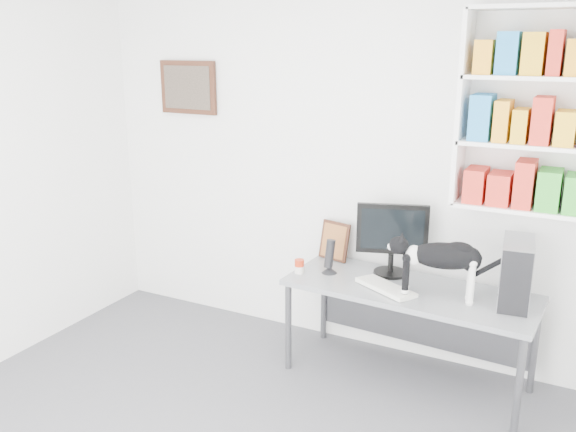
{
  "coord_description": "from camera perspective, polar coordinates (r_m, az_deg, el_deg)",
  "views": [
    {
      "loc": [
        1.69,
        -2.1,
        2.25
      ],
      "look_at": [
        -0.17,
        1.53,
        1.08
      ],
      "focal_mm": 38.0,
      "sensor_mm": 36.0,
      "label": 1
    }
  ],
  "objects": [
    {
      "name": "room",
      "position": [
        2.84,
        -11.06,
        -2.88
      ],
      "size": [
        4.01,
        4.01,
        2.7
      ],
      "color": "#535358",
      "rests_on": "ground"
    },
    {
      "name": "leaning_print",
      "position": [
        4.55,
        4.38,
        -2.28
      ],
      "size": [
        0.25,
        0.15,
        0.3
      ],
      "primitive_type": "cube",
      "rotation": [
        0.0,
        0.0,
        -0.23
      ],
      "color": "#4D2819",
      "rests_on": "desk"
    },
    {
      "name": "soup_can",
      "position": [
        4.3,
        1.07,
        -4.73
      ],
      "size": [
        0.08,
        0.08,
        0.1
      ],
      "primitive_type": "cylinder",
      "rotation": [
        0.0,
        0.0,
        0.15
      ],
      "color": "red",
      "rests_on": "desk"
    },
    {
      "name": "bookshelf",
      "position": [
        3.98,
        23.15,
        8.91
      ],
      "size": [
        1.03,
        0.28,
        1.24
      ],
      "primitive_type": "cube",
      "color": "white",
      "rests_on": "room"
    },
    {
      "name": "keyboard",
      "position": [
        4.08,
        9.13,
        -6.6
      ],
      "size": [
        0.45,
        0.35,
        0.03
      ],
      "primitive_type": "cube",
      "rotation": [
        0.0,
        0.0,
        -0.49
      ],
      "color": "silver",
      "rests_on": "desk"
    },
    {
      "name": "wall_art",
      "position": [
        5.06,
        -9.33,
        11.78
      ],
      "size": [
        0.52,
        0.04,
        0.42
      ],
      "primitive_type": "cube",
      "color": "#4D2819",
      "rests_on": "room"
    },
    {
      "name": "speaker",
      "position": [
        4.28,
        3.92,
        -3.74
      ],
      "size": [
        0.14,
        0.14,
        0.25
      ],
      "primitive_type": "cylinder",
      "rotation": [
        0.0,
        0.0,
        -0.37
      ],
      "color": "black",
      "rests_on": "desk"
    },
    {
      "name": "cat",
      "position": [
        3.93,
        14.14,
        -4.95
      ],
      "size": [
        0.67,
        0.32,
        0.4
      ],
      "primitive_type": null,
      "rotation": [
        0.0,
        0.0,
        0.25
      ],
      "color": "black",
      "rests_on": "desk"
    },
    {
      "name": "desk",
      "position": [
        4.28,
        11.08,
        -10.84
      ],
      "size": [
        1.67,
        0.73,
        0.68
      ],
      "primitive_type": "cube",
      "rotation": [
        0.0,
        0.0,
        -0.06
      ],
      "color": "slate",
      "rests_on": "room"
    },
    {
      "name": "monitor",
      "position": [
        4.26,
        9.69,
        -2.13
      ],
      "size": [
        0.54,
        0.37,
        0.52
      ],
      "primitive_type": "cube",
      "rotation": [
        0.0,
        0.0,
        0.31
      ],
      "color": "black",
      "rests_on": "desk"
    },
    {
      "name": "pc_tower",
      "position": [
        4.02,
        20.56,
        -4.96
      ],
      "size": [
        0.22,
        0.42,
        0.41
      ],
      "primitive_type": "cube",
      "rotation": [
        0.0,
        0.0,
        0.1
      ],
      "color": "#A8A9AD",
      "rests_on": "desk"
    }
  ]
}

